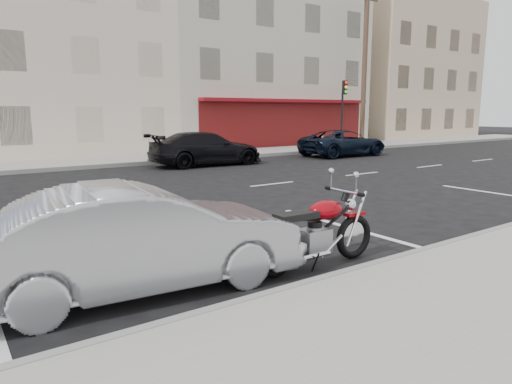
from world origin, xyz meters
TOP-DOWN VIEW (x-y plane):
  - ground at (0.00, 0.00)m, footprint 120.00×120.00m
  - curb_near at (-5.00, -7.00)m, footprint 80.00×0.12m
  - bldg_cream at (-2.00, 16.30)m, footprint 12.00×12.00m
  - bldg_corner at (11.00, 16.30)m, footprint 14.00×12.00m
  - bldg_far_east at (26.00, 16.30)m, footprint 12.00×12.00m
  - utility_pole at (15.50, 8.60)m, footprint 1.80×0.30m
  - traffic_light at (13.50, 8.33)m, footprint 0.26×0.30m
  - fire_hydrant at (12.00, 8.50)m, footprint 0.20×0.20m
  - motorcycle at (-1.28, -6.38)m, footprint 2.14×0.71m
  - sedan_silver at (-4.36, -5.72)m, footprint 4.13×1.79m
  - suv_far at (10.26, 5.07)m, footprint 4.64×2.20m
  - car_far at (2.76, 5.49)m, footprint 4.81×2.16m

SIDE VIEW (x-z plane):
  - ground at x=0.00m, z-range 0.00..0.00m
  - curb_near at x=-5.00m, z-range 0.00..0.16m
  - motorcycle at x=-1.28m, z-range -0.05..1.02m
  - fire_hydrant at x=12.00m, z-range 0.17..0.89m
  - suv_far at x=10.26m, z-range 0.00..1.28m
  - sedan_silver at x=-4.36m, z-range 0.00..1.32m
  - car_far at x=2.76m, z-range 0.00..1.37m
  - traffic_light at x=13.50m, z-range 0.66..4.46m
  - utility_pole at x=15.50m, z-range 0.24..9.24m
  - bldg_far_east at x=26.00m, z-range 0.00..11.00m
  - bldg_cream at x=-2.00m, z-range 0.00..11.50m
  - bldg_corner at x=11.00m, z-range 0.00..12.50m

